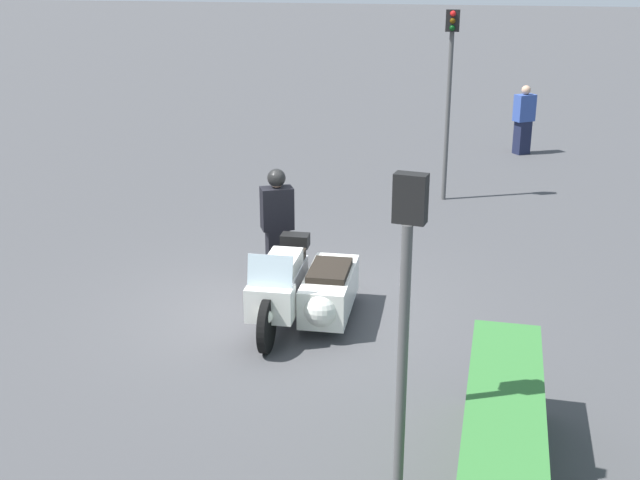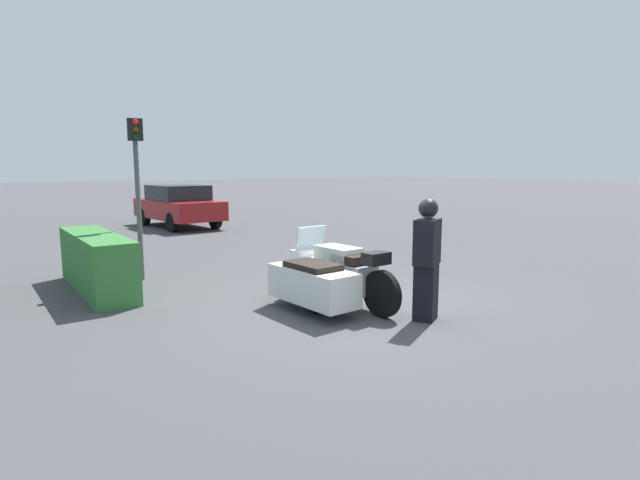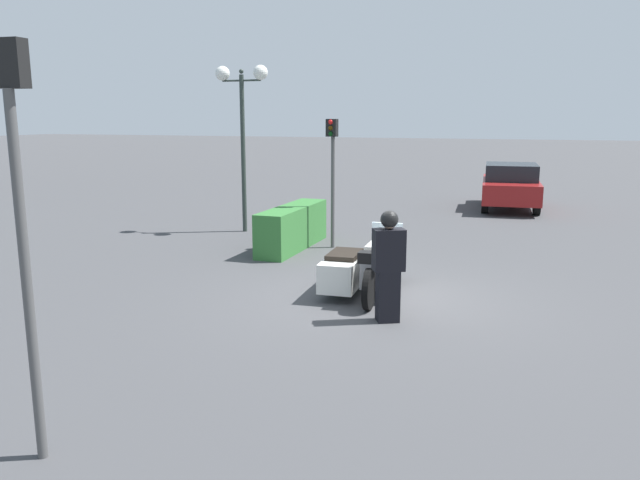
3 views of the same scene
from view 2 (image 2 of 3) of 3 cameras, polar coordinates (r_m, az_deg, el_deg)
name	(u,v)px [view 2 (image 2 of 3)]	position (r m, az deg, el deg)	size (l,w,h in m)	color
ground_plane	(359,308)	(7.71, 4.46, -7.78)	(160.00, 160.00, 0.00)	#424244
police_motorcycle	(321,276)	(7.67, 0.14, -4.16)	(2.58, 1.20, 1.17)	black
officer_rider	(427,257)	(7.08, 12.11, -1.87)	(0.47, 0.54, 1.71)	black
hedge_bush_curbside	(97,262)	(9.49, -24.15, -2.36)	(2.98, 0.67, 1.00)	#337033
traffic_light_near	(137,174)	(9.90, -20.17, 7.09)	(0.22, 0.28, 3.02)	#4C4C4C
parked_car_background	(178,205)	(18.74, -15.87, 3.86)	(4.16, 2.10, 1.51)	maroon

